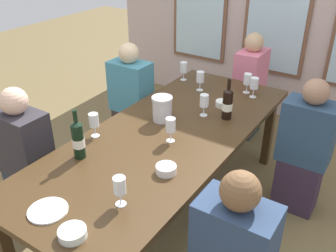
{
  "coord_description": "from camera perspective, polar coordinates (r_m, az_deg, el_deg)",
  "views": [
    {
      "loc": [
        1.27,
        -1.92,
        2.06
      ],
      "look_at": [
        0.0,
        0.02,
        0.79
      ],
      "focal_mm": 39.97,
      "sensor_mm": 36.0,
      "label": 1
    }
  ],
  "objects": [
    {
      "name": "metal_pitcher",
      "position": [
        2.78,
        -0.9,
        2.67
      ],
      "size": [
        0.16,
        0.16,
        0.19
      ],
      "color": "silver",
      "rests_on": "dining_table"
    },
    {
      "name": "tasting_bowl_0",
      "position": [
        1.9,
        -14.37,
        -15.55
      ],
      "size": [
        0.14,
        0.14,
        0.04
      ],
      "primitive_type": "cylinder",
      "color": "white",
      "rests_on": "dining_table"
    },
    {
      "name": "dining_table",
      "position": [
        2.69,
        -0.23,
        -2.34
      ],
      "size": [
        0.99,
        2.43,
        0.74
      ],
      "color": "#412D18",
      "rests_on": "ground"
    },
    {
      "name": "wine_glass_2",
      "position": [
        3.32,
        12.03,
        6.88
      ],
      "size": [
        0.07,
        0.07,
        0.17
      ],
      "color": "white",
      "rests_on": "dining_table"
    },
    {
      "name": "wine_glass_4",
      "position": [
        2.5,
        0.39,
        0.09
      ],
      "size": [
        0.07,
        0.07,
        0.17
      ],
      "color": "white",
      "rests_on": "dining_table"
    },
    {
      "name": "seated_person_2",
      "position": [
        2.91,
        -20.69,
        -5.2
      ],
      "size": [
        0.38,
        0.24,
        1.11
      ],
      "color": "#26303E",
      "rests_on": "ground"
    },
    {
      "name": "wine_bottle_0",
      "position": [
        2.4,
        -13.53,
        -1.99
      ],
      "size": [
        0.08,
        0.08,
        0.33
      ],
      "color": "black",
      "rests_on": "dining_table"
    },
    {
      "name": "wine_glass_5",
      "position": [
        2.86,
        5.54,
        3.72
      ],
      "size": [
        0.07,
        0.07,
        0.17
      ],
      "color": "white",
      "rests_on": "dining_table"
    },
    {
      "name": "tasting_bowl_2",
      "position": [
        2.24,
        -0.3,
        -6.61
      ],
      "size": [
        0.12,
        0.12,
        0.05
      ],
      "primitive_type": "cylinder",
      "color": "white",
      "rests_on": "dining_table"
    },
    {
      "name": "wine_glass_1",
      "position": [
        3.31,
        4.94,
        7.4
      ],
      "size": [
        0.07,
        0.07,
        0.17
      ],
      "color": "white",
      "rests_on": "dining_table"
    },
    {
      "name": "wine_bottle_1",
      "position": [
        2.84,
        9.06,
        3.39
      ],
      "size": [
        0.08,
        0.08,
        0.32
      ],
      "color": "black",
      "rests_on": "dining_table"
    },
    {
      "name": "white_plate_0",
      "position": [
        2.08,
        -17.85,
        -12.17
      ],
      "size": [
        0.21,
        0.21,
        0.01
      ],
      "primitive_type": "cylinder",
      "color": "white",
      "rests_on": "dining_table"
    },
    {
      "name": "wine_glass_7",
      "position": [
        2.61,
        -11.25,
        0.8
      ],
      "size": [
        0.07,
        0.07,
        0.17
      ],
      "color": "white",
      "rests_on": "dining_table"
    },
    {
      "name": "seated_person_1",
      "position": [
        3.03,
        20.0,
        -3.59
      ],
      "size": [
        0.38,
        0.24,
        1.11
      ],
      "color": "#352538",
      "rests_on": "ground"
    },
    {
      "name": "seated_person_0",
      "position": [
        3.63,
        -5.6,
        3.63
      ],
      "size": [
        0.38,
        0.24,
        1.11
      ],
      "color": "#352B2F",
      "rests_on": "ground"
    },
    {
      "name": "seated_person_4",
      "position": [
        4.01,
        12.25,
        5.62
      ],
      "size": [
        0.24,
        0.38,
        1.11
      ],
      "color": "#273741",
      "rests_on": "ground"
    },
    {
      "name": "wine_glass_6",
      "position": [
        1.97,
        -7.4,
        -9.15
      ],
      "size": [
        0.07,
        0.07,
        0.17
      ],
      "color": "white",
      "rests_on": "dining_table"
    },
    {
      "name": "tasting_bowl_1",
      "position": [
        3.06,
        8.33,
        3.39
      ],
      "size": [
        0.12,
        0.12,
        0.05
      ],
      "primitive_type": "cylinder",
      "color": "silver",
      "rests_on": "dining_table"
    },
    {
      "name": "wine_glass_3",
      "position": [
        3.24,
        13.02,
        6.22
      ],
      "size": [
        0.07,
        0.07,
        0.17
      ],
      "color": "white",
      "rests_on": "dining_table"
    },
    {
      "name": "wine_glass_0",
      "position": [
        3.53,
        2.4,
        8.88
      ],
      "size": [
        0.07,
        0.07,
        0.17
      ],
      "color": "white",
      "rests_on": "dining_table"
    },
    {
      "name": "ground_plane",
      "position": [
        3.09,
        -0.2,
        -13.1
      ],
      "size": [
        12.0,
        12.0,
        0.0
      ],
      "primitive_type": "plane",
      "color": "brown"
    }
  ]
}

